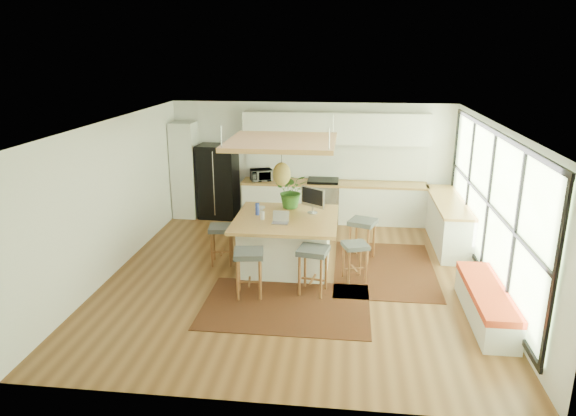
# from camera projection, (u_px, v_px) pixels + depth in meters

# --- Properties ---
(floor) EXTENTS (7.00, 7.00, 0.00)m
(floor) POSITION_uv_depth(u_px,v_px,m) (296.00, 276.00, 9.24)
(floor) COLOR brown
(floor) RESTS_ON ground
(ceiling) EXTENTS (7.00, 7.00, 0.00)m
(ceiling) POSITION_uv_depth(u_px,v_px,m) (297.00, 123.00, 8.45)
(ceiling) COLOR white
(ceiling) RESTS_ON ground
(wall_back) EXTENTS (6.50, 0.00, 6.50)m
(wall_back) POSITION_uv_depth(u_px,v_px,m) (311.00, 161.00, 12.17)
(wall_back) COLOR white
(wall_back) RESTS_ON ground
(wall_front) EXTENTS (6.50, 0.00, 6.50)m
(wall_front) POSITION_uv_depth(u_px,v_px,m) (263.00, 296.00, 5.52)
(wall_front) COLOR white
(wall_front) RESTS_ON ground
(wall_left) EXTENTS (0.00, 7.00, 7.00)m
(wall_left) POSITION_uv_depth(u_px,v_px,m) (114.00, 197.00, 9.20)
(wall_left) COLOR white
(wall_left) RESTS_ON ground
(wall_right) EXTENTS (0.00, 7.00, 7.00)m
(wall_right) POSITION_uv_depth(u_px,v_px,m) (494.00, 209.00, 8.48)
(wall_right) COLOR white
(wall_right) RESTS_ON ground
(window_wall) EXTENTS (0.10, 6.20, 2.60)m
(window_wall) POSITION_uv_depth(u_px,v_px,m) (493.00, 206.00, 8.47)
(window_wall) COLOR black
(window_wall) RESTS_ON wall_right
(pantry) EXTENTS (0.55, 0.60, 2.25)m
(pantry) POSITION_uv_depth(u_px,v_px,m) (185.00, 170.00, 12.26)
(pantry) COLOR white
(pantry) RESTS_ON floor
(back_counter_base) EXTENTS (4.20, 0.60, 0.88)m
(back_counter_base) POSITION_uv_depth(u_px,v_px,m) (333.00, 203.00, 12.07)
(back_counter_base) COLOR white
(back_counter_base) RESTS_ON floor
(back_counter_top) EXTENTS (4.24, 0.64, 0.05)m
(back_counter_top) POSITION_uv_depth(u_px,v_px,m) (334.00, 184.00, 11.94)
(back_counter_top) COLOR #A8753B
(back_counter_top) RESTS_ON back_counter_base
(backsplash) EXTENTS (4.20, 0.02, 0.80)m
(backsplash) POSITION_uv_depth(u_px,v_px,m) (335.00, 162.00, 12.09)
(backsplash) COLOR white
(backsplash) RESTS_ON wall_back
(upper_cabinets) EXTENTS (4.20, 0.34, 0.70)m
(upper_cabinets) POSITION_uv_depth(u_px,v_px,m) (336.00, 128.00, 11.70)
(upper_cabinets) COLOR white
(upper_cabinets) RESTS_ON wall_back
(range) EXTENTS (0.76, 0.62, 1.00)m
(range) POSITION_uv_depth(u_px,v_px,m) (323.00, 200.00, 12.08)
(range) COLOR #A5A5AA
(range) RESTS_ON floor
(right_counter_base) EXTENTS (0.60, 2.50, 0.88)m
(right_counter_base) POSITION_uv_depth(u_px,v_px,m) (448.00, 223.00, 10.69)
(right_counter_base) COLOR white
(right_counter_base) RESTS_ON floor
(right_counter_top) EXTENTS (0.64, 2.54, 0.05)m
(right_counter_top) POSITION_uv_depth(u_px,v_px,m) (450.00, 201.00, 10.55)
(right_counter_top) COLOR #A8753B
(right_counter_top) RESTS_ON right_counter_base
(window_bench) EXTENTS (0.52, 2.00, 0.50)m
(window_bench) POSITION_uv_depth(u_px,v_px,m) (486.00, 303.00, 7.70)
(window_bench) COLOR white
(window_bench) RESTS_ON floor
(ceiling_panel) EXTENTS (1.86, 1.86, 0.80)m
(ceiling_panel) POSITION_uv_depth(u_px,v_px,m) (282.00, 157.00, 9.05)
(ceiling_panel) COLOR #A8753B
(ceiling_panel) RESTS_ON ceiling
(rug_near) EXTENTS (2.60, 1.80, 0.01)m
(rug_near) POSITION_uv_depth(u_px,v_px,m) (286.00, 306.00, 8.15)
(rug_near) COLOR black
(rug_near) RESTS_ON floor
(rug_right) EXTENTS (1.80, 2.60, 0.01)m
(rug_right) POSITION_uv_depth(u_px,v_px,m) (384.00, 269.00, 9.52)
(rug_right) COLOR black
(rug_right) RESTS_ON floor
(fridge) EXTENTS (0.90, 0.72, 1.74)m
(fridge) POSITION_uv_depth(u_px,v_px,m) (218.00, 179.00, 12.25)
(fridge) COLOR black
(fridge) RESTS_ON floor
(island) EXTENTS (1.85, 1.85, 0.93)m
(island) POSITION_uv_depth(u_px,v_px,m) (286.00, 242.00, 9.57)
(island) COLOR #A8753B
(island) RESTS_ON floor
(stool_near_left) EXTENTS (0.53, 0.53, 0.78)m
(stool_near_left) POSITION_uv_depth(u_px,v_px,m) (249.00, 276.00, 8.39)
(stool_near_left) COLOR #3E4245
(stool_near_left) RESTS_ON floor
(stool_near_right) EXTENTS (0.54, 0.54, 0.79)m
(stool_near_right) POSITION_uv_depth(u_px,v_px,m) (313.00, 273.00, 8.49)
(stool_near_right) COLOR #3E4245
(stool_near_right) RESTS_ON floor
(stool_right_front) EXTENTS (0.51, 0.51, 0.68)m
(stool_right_front) POSITION_uv_depth(u_px,v_px,m) (355.00, 261.00, 8.97)
(stool_right_front) COLOR #3E4245
(stool_right_front) RESTS_ON floor
(stool_right_back) EXTENTS (0.60, 0.60, 0.79)m
(stool_right_back) POSITION_uv_depth(u_px,v_px,m) (362.00, 241.00, 9.88)
(stool_right_back) COLOR #3E4245
(stool_right_back) RESTS_ON floor
(stool_left_side) EXTENTS (0.49, 0.49, 0.74)m
(stool_left_side) POSITION_uv_depth(u_px,v_px,m) (222.00, 246.00, 9.68)
(stool_left_side) COLOR #3E4245
(stool_left_side) RESTS_ON floor
(laptop) EXTENTS (0.30, 0.31, 0.22)m
(laptop) POSITION_uv_depth(u_px,v_px,m) (280.00, 217.00, 9.08)
(laptop) COLOR #A5A5AA
(laptop) RESTS_ON island
(monitor) EXTENTS (0.55, 0.47, 0.50)m
(monitor) POSITION_uv_depth(u_px,v_px,m) (313.00, 200.00, 9.61)
(monitor) COLOR #A5A5AA
(monitor) RESTS_ON island
(microwave) EXTENTS (0.55, 0.43, 0.33)m
(microwave) POSITION_uv_depth(u_px,v_px,m) (261.00, 174.00, 12.05)
(microwave) COLOR #A5A5AA
(microwave) RESTS_ON back_counter_top
(island_plant) EXTENTS (0.67, 0.73, 0.52)m
(island_plant) POSITION_uv_depth(u_px,v_px,m) (292.00, 194.00, 9.95)
(island_plant) COLOR #1E4C19
(island_plant) RESTS_ON island
(island_bowl) EXTENTS (0.22, 0.22, 0.05)m
(island_bowl) POSITION_uv_depth(u_px,v_px,m) (260.00, 208.00, 9.90)
(island_bowl) COLOR white
(island_bowl) RESTS_ON island
(island_bottle_0) EXTENTS (0.07, 0.07, 0.19)m
(island_bottle_0) POSITION_uv_depth(u_px,v_px,m) (257.00, 210.00, 9.56)
(island_bottle_0) COLOR #2E45BA
(island_bottle_0) RESTS_ON island
(island_bottle_1) EXTENTS (0.07, 0.07, 0.19)m
(island_bottle_1) POSITION_uv_depth(u_px,v_px,m) (263.00, 214.00, 9.30)
(island_bottle_1) COLOR #BABBC1
(island_bottle_1) RESTS_ON island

